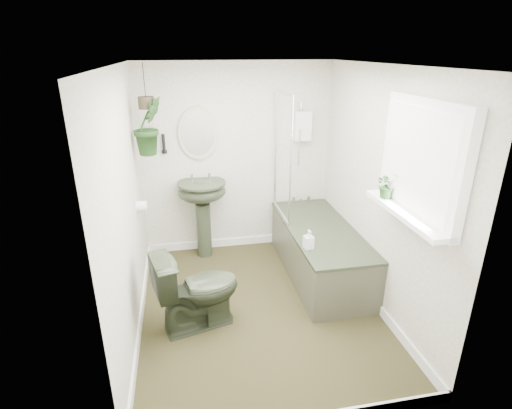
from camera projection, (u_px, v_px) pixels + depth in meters
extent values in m
cube|color=black|center=(259.00, 308.00, 4.01)|extent=(2.30, 2.80, 0.02)
cube|color=white|center=(260.00, 63.00, 3.16)|extent=(2.30, 2.80, 0.02)
cube|color=white|center=(237.00, 160.00, 4.87)|extent=(2.30, 0.02, 2.30)
cube|color=white|center=(307.00, 286.00, 2.29)|extent=(2.30, 0.02, 2.30)
cube|color=white|center=(125.00, 209.00, 3.38)|extent=(0.02, 2.80, 2.30)
cube|color=white|center=(379.00, 192.00, 3.79)|extent=(0.02, 2.80, 2.30)
cube|color=white|center=(259.00, 303.00, 3.99)|extent=(2.30, 2.80, 0.10)
cube|color=white|center=(303.00, 126.00, 4.80)|extent=(0.20, 0.10, 0.35)
ellipsoid|color=beige|center=(198.00, 133.00, 4.63)|extent=(0.46, 0.03, 0.62)
cylinder|color=black|center=(164.00, 144.00, 4.59)|extent=(0.04, 0.04, 0.22)
cylinder|color=white|center=(142.00, 206.00, 4.12)|extent=(0.11, 0.11, 0.11)
cube|color=white|center=(422.00, 160.00, 2.95)|extent=(0.08, 1.00, 0.90)
cube|color=white|center=(406.00, 213.00, 3.09)|extent=(0.18, 1.00, 0.04)
cube|color=white|center=(417.00, 160.00, 2.94)|extent=(0.01, 0.86, 0.76)
imported|color=#2B3322|center=(197.00, 289.00, 3.62)|extent=(0.84, 0.61, 0.77)
imported|color=black|center=(388.00, 185.00, 3.32)|extent=(0.21, 0.18, 0.23)
imported|color=black|center=(149.00, 126.00, 4.09)|extent=(0.42, 0.40, 0.59)
imported|color=#272322|center=(309.00, 239.00, 3.91)|extent=(0.10, 0.10, 0.19)
cylinder|color=#332B1D|center=(146.00, 103.00, 4.00)|extent=(0.16, 0.16, 0.12)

